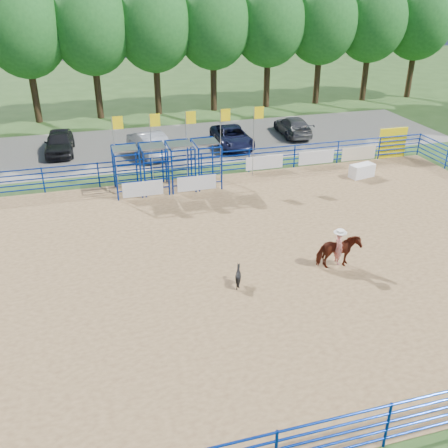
{
  "coord_description": "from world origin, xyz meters",
  "views": [
    {
      "loc": [
        -6.41,
        -17.49,
        10.89
      ],
      "look_at": [
        -1.15,
        1.0,
        1.3
      ],
      "focal_mm": 40.0,
      "sensor_mm": 36.0,
      "label": 1
    }
  ],
  "objects": [
    {
      "name": "announcer_table",
      "position": [
        9.26,
        7.34,
        0.42
      ],
      "size": [
        1.6,
        1.0,
        0.79
      ],
      "primitive_type": "cube",
      "rotation": [
        0.0,
        0.0,
        0.22
      ],
      "color": "white",
      "rests_on": "arena_dirt"
    },
    {
      "name": "calf",
      "position": [
        -1.37,
        -1.79,
        0.4
      ],
      "size": [
        0.91,
        0.88,
        0.77
      ],
      "primitive_type": "imported",
      "rotation": [
        0.0,
        0.0,
        2.08
      ],
      "color": "black",
      "rests_on": "arena_dirt"
    },
    {
      "name": "gravel_strip",
      "position": [
        0.0,
        17.0,
        0.01
      ],
      "size": [
        40.0,
        10.0,
        0.01
      ],
      "primitive_type": "cube",
      "color": "gray",
      "rests_on": "ground"
    },
    {
      "name": "arena_dirt",
      "position": [
        0.0,
        0.0,
        0.01
      ],
      "size": [
        30.0,
        20.0,
        0.02
      ],
      "primitive_type": "cube",
      "color": "#9C7A4E",
      "rests_on": "ground"
    },
    {
      "name": "car_a",
      "position": [
        -8.21,
        17.0,
        0.78
      ],
      "size": [
        2.0,
        4.6,
        1.54
      ],
      "primitive_type": "imported",
      "rotation": [
        0.0,
        0.0,
        -0.04
      ],
      "color": "black",
      "rests_on": "gravel_strip"
    },
    {
      "name": "ground",
      "position": [
        0.0,
        0.0,
        0.0
      ],
      "size": [
        120.0,
        120.0,
        0.0
      ],
      "primitive_type": "plane",
      "color": "#325120",
      "rests_on": "ground"
    },
    {
      "name": "car_d",
      "position": [
        8.75,
        16.72,
        0.69
      ],
      "size": [
        2.27,
        4.85,
        1.37
      ],
      "primitive_type": "imported",
      "rotation": [
        0.0,
        0.0,
        3.07
      ],
      "color": "#4E4E50",
      "rests_on": "gravel_strip"
    },
    {
      "name": "car_c",
      "position": [
        3.48,
        15.25,
        0.7
      ],
      "size": [
        2.43,
        5.04,
        1.39
      ],
      "primitive_type": "imported",
      "rotation": [
        0.0,
        0.0,
        -0.03
      ],
      "color": "black",
      "rests_on": "gravel_strip"
    },
    {
      "name": "chute_assembly",
      "position": [
        -1.9,
        8.84,
        1.26
      ],
      "size": [
        19.32,
        2.41,
        4.2
      ],
      "color": "navy",
      "rests_on": "ground"
    },
    {
      "name": "treeline",
      "position": [
        0.0,
        26.0,
        7.53
      ],
      "size": [
        56.4,
        6.4,
        11.24
      ],
      "color": "#3F2B19",
      "rests_on": "ground"
    },
    {
      "name": "horse_and_rider",
      "position": [
        2.96,
        -1.67,
        0.88
      ],
      "size": [
        1.77,
        0.89,
        2.45
      ],
      "color": "#5E2212",
      "rests_on": "arena_dirt"
    },
    {
      "name": "perimeter_fence",
      "position": [
        0.0,
        0.0,
        0.75
      ],
      "size": [
        30.1,
        20.1,
        1.5
      ],
      "color": "navy",
      "rests_on": "ground"
    },
    {
      "name": "car_b",
      "position": [
        -2.42,
        15.04,
        0.81
      ],
      "size": [
        2.64,
        5.12,
        1.61
      ],
      "primitive_type": "imported",
      "rotation": [
        0.0,
        0.0,
        3.34
      ],
      "color": "gray",
      "rests_on": "gravel_strip"
    }
  ]
}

